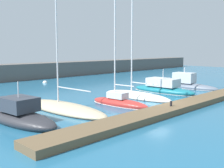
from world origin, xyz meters
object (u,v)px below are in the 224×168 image
at_px(sailboat_red_third, 119,102).
at_px(sailboat_ivory_fourth, 136,95).
at_px(motorboat_slate_sixth, 188,84).
at_px(dock_bollard, 171,104).
at_px(motorboat_charcoal_nearest, 19,116).
at_px(motorboat_teal_fifth, 163,88).
at_px(sailboat_sand_second, 64,108).
at_px(mooring_buoy_white, 45,83).

distance_m(sailboat_red_third, sailboat_ivory_fourth, 4.81).
bearing_deg(motorboat_slate_sixth, sailboat_red_third, 91.80).
height_order(motorboat_slate_sixth, dock_bollard, motorboat_slate_sixth).
distance_m(motorboat_charcoal_nearest, motorboat_teal_fifth, 19.56).
distance_m(sailboat_red_third, dock_bollard, 5.23).
relative_size(sailboat_red_third, sailboat_ivory_fourth, 0.61).
relative_size(motorboat_charcoal_nearest, motorboat_slate_sixth, 0.99).
bearing_deg(sailboat_red_third, sailboat_sand_second, 63.65).
bearing_deg(motorboat_charcoal_nearest, dock_bollard, -124.50).
height_order(mooring_buoy_white, dock_bollard, dock_bollard).
bearing_deg(motorboat_charcoal_nearest, mooring_buoy_white, -41.64).
relative_size(sailboat_sand_second, motorboat_slate_sixth, 1.84).
height_order(sailboat_red_third, motorboat_teal_fifth, sailboat_red_third).
distance_m(sailboat_ivory_fourth, dock_bollard, 7.51).
relative_size(sailboat_red_third, motorboat_teal_fifth, 1.28).
relative_size(motorboat_charcoal_nearest, sailboat_red_third, 0.75).
relative_size(motorboat_charcoal_nearest, dock_bollard, 18.89).
relative_size(motorboat_charcoal_nearest, motorboat_teal_fifth, 0.96).
bearing_deg(sailboat_sand_second, motorboat_teal_fifth, -93.98).
height_order(sailboat_sand_second, dock_bollard, sailboat_sand_second).
bearing_deg(motorboat_slate_sixth, dock_bollard, 111.43).
distance_m(sailboat_ivory_fourth, mooring_buoy_white, 18.97).
bearing_deg(motorboat_slate_sixth, sailboat_ivory_fourth, 85.10).
bearing_deg(motorboat_slate_sixth, sailboat_sand_second, 85.00).
height_order(sailboat_red_third, dock_bollard, sailboat_red_third).
height_order(sailboat_red_third, sailboat_ivory_fourth, sailboat_ivory_fourth).
height_order(sailboat_sand_second, motorboat_slate_sixth, sailboat_sand_second).
height_order(motorboat_teal_fifth, motorboat_slate_sixth, motorboat_teal_fifth).
bearing_deg(dock_bollard, motorboat_charcoal_nearest, 151.09).
relative_size(sailboat_sand_second, sailboat_ivory_fourth, 0.85).
bearing_deg(motorboat_slate_sixth, motorboat_charcoal_nearest, 87.80).
bearing_deg(dock_bollard, mooring_buoy_white, 82.67).
distance_m(motorboat_charcoal_nearest, sailboat_red_third, 9.87).
xyz_separation_m(sailboat_red_third, mooring_buoy_white, (4.46, 20.58, -0.36)).
relative_size(motorboat_charcoal_nearest, sailboat_ivory_fourth, 0.46).
bearing_deg(motorboat_slate_sixth, motorboat_teal_fifth, 83.37).
xyz_separation_m(sailboat_ivory_fourth, motorboat_teal_fifth, (5.20, -0.03, 0.29)).
bearing_deg(sailboat_ivory_fourth, motorboat_slate_sixth, -92.10).
bearing_deg(sailboat_sand_second, sailboat_red_third, -114.07).
xyz_separation_m(sailboat_ivory_fourth, dock_bollard, (-3.38, -6.69, 0.48)).
xyz_separation_m(motorboat_charcoal_nearest, sailboat_sand_second, (4.80, 1.03, -0.35)).
xyz_separation_m(motorboat_teal_fifth, motorboat_slate_sixth, (5.45, -0.37, 0.01)).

